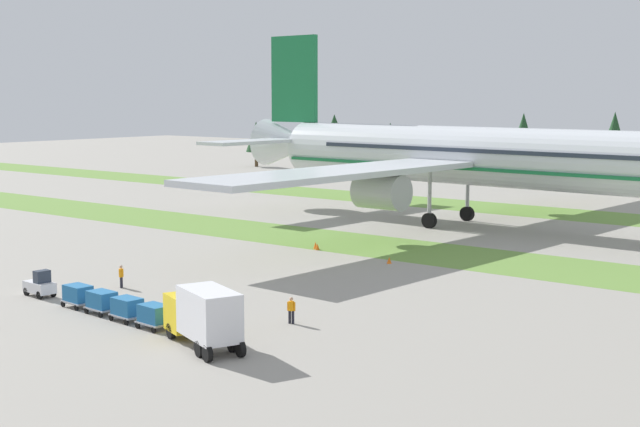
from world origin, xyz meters
The scene contains 15 objects.
grass_strip_near centered at (0.00, 44.36, 0.00)m, with size 320.00×11.18×0.01m, color olive.
grass_strip_far centered at (0.00, 78.73, 0.00)m, with size 320.00×11.18×0.01m, color olive.
airliner centered at (2.24, 61.65, 7.93)m, with size 62.65×77.05×22.14m.
baggage_tug centered at (-4.24, 10.62, 0.81)m, with size 2.70×1.50×1.97m.
cargo_dolly_lead centered at (0.77, 10.22, 0.92)m, with size 2.31×1.67×1.55m.
cargo_dolly_second centered at (3.66, 9.99, 0.92)m, with size 2.31×1.67×1.55m.
cargo_dolly_third centered at (6.55, 9.75, 0.92)m, with size 2.31×1.67×1.55m.
cargo_dolly_fourth centered at (9.44, 9.52, 0.92)m, with size 2.31×1.67×1.55m.
catering_truck centered at (14.86, 8.51, 1.95)m, with size 7.31×4.70×3.58m.
ground_crew_marshaller centered at (-1.97, 16.26, 0.95)m, with size 0.40×0.45×1.74m.
ground_crew_loader centered at (15.32, 15.91, 0.95)m, with size 0.53×0.36×1.74m.
taxiway_marker_0 centered at (-0.99, 39.02, 0.30)m, with size 0.44×0.44×0.60m, color orange.
taxiway_marker_1 centered at (8.35, 37.39, 0.29)m, with size 0.44×0.44×0.58m, color orange.
taxiway_marker_2 centered at (-1.51, 39.40, 0.33)m, with size 0.44×0.44×0.67m, color orange.
distant_tree_line centered at (3.40, 113.53, 7.03)m, with size 152.61×11.04×12.29m.
Camera 1 is at (52.49, -27.95, 14.60)m, focal length 51.36 mm.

